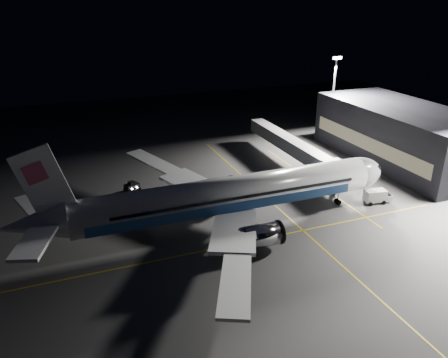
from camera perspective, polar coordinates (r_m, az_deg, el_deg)
ground at (r=70.39m, az=0.71°, el=-5.94°), size 200.00×200.00×0.00m
guide_line_main at (r=74.27m, az=7.91°, el=-4.54°), size 0.25×80.00×0.01m
guide_line_cross at (r=65.61m, az=2.68°, el=-8.28°), size 70.00×0.25×0.01m
guide_line_side at (r=87.74m, az=11.68°, el=-0.37°), size 0.25×40.00×0.01m
airliner at (r=67.70m, az=-0.12°, el=-2.27°), size 61.48×54.22×16.64m
terminal at (r=103.05m, az=22.16°, el=5.44°), size 18.12×40.00×12.00m
jet_bridge at (r=92.50m, az=9.27°, el=4.07°), size 3.60×34.40×6.30m
floodlight_mast_north at (r=111.34m, az=14.09°, el=11.04°), size 2.40×0.68×20.70m
service_truck at (r=81.46m, az=19.38°, el=-2.10°), size 5.03×2.62×2.46m
baggage_tug at (r=83.50m, az=-11.93°, el=-0.97°), size 3.21×2.95×1.89m
safety_cone_a at (r=72.59m, az=-4.20°, el=-4.80°), size 0.38×0.38×0.57m
safety_cone_b at (r=82.30m, az=-2.34°, el=-1.24°), size 0.43×0.43×0.65m
safety_cone_c at (r=80.20m, az=-5.18°, el=-2.02°), size 0.39×0.39×0.58m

